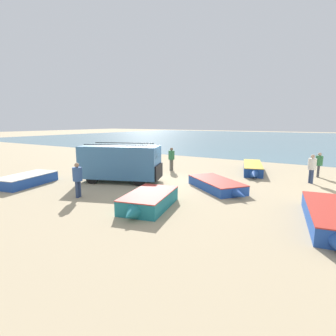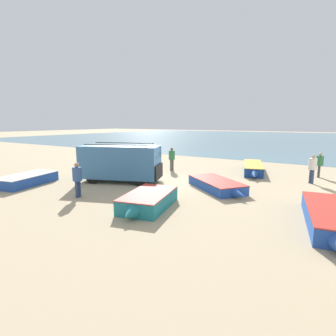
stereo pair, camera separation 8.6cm
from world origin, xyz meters
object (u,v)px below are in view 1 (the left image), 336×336
object	(u,v)px
fishing_rowboat_4	(148,201)
fishing_rowboat_5	(217,185)
fishing_rowboat_3	(28,179)
fisherman_2	(171,157)
fishing_rowboat_1	(253,168)
fisherman_1	(319,163)
fisherman_3	(77,177)
parked_van	(121,162)
fisherman_0	(312,166)
fishing_rowboat_0	(139,162)
fishing_rowboat_2	(328,218)

from	to	relation	value
fishing_rowboat_4	fishing_rowboat_5	bearing A→B (deg)	150.04
fishing_rowboat_3	fisherman_2	world-z (taller)	fisherman_2
fishing_rowboat_1	fishing_rowboat_4	distance (m)	10.70
fishing_rowboat_4	fisherman_2	distance (m)	9.02
fisherman_1	fisherman_2	bearing A→B (deg)	14.76
fishing_rowboat_5	fisherman_3	xyz separation A→B (m)	(-5.23, -5.06, 0.77)
parked_van	fisherman_1	world-z (taller)	parked_van
fishing_rowboat_1	fisherman_3	xyz separation A→B (m)	(-5.63, -11.05, 0.71)
fishing_rowboat_4	fishing_rowboat_5	size ratio (longest dim) A/B	0.93
parked_van	fisherman_2	bearing A→B (deg)	61.05
fisherman_0	fisherman_1	xyz separation A→B (m)	(0.28, 2.27, -0.05)
fishing_rowboat_0	fishing_rowboat_1	size ratio (longest dim) A/B	0.85
parked_van	fishing_rowboat_0	size ratio (longest dim) A/B	1.09
fishing_rowboat_5	fishing_rowboat_0	bearing A→B (deg)	-166.55
fishing_rowboat_5	fisherman_3	world-z (taller)	fisherman_3
fishing_rowboat_5	fisherman_2	size ratio (longest dim) A/B	2.38
fishing_rowboat_1	fishing_rowboat_4	world-z (taller)	fishing_rowboat_4
fishing_rowboat_1	fisherman_3	size ratio (longest dim) A/B	3.25
fisherman_1	fisherman_3	bearing A→B (deg)	47.26
fishing_rowboat_2	fisherman_0	size ratio (longest dim) A/B	3.11
fishing_rowboat_0	fisherman_2	world-z (taller)	fisherman_2
fishing_rowboat_0	fisherman_1	world-z (taller)	fisherman_1
fishing_rowboat_3	fisherman_3	world-z (taller)	fisherman_3
fishing_rowboat_5	fisherman_0	distance (m)	6.18
parked_van	fisherman_3	world-z (taller)	parked_van
fisherman_3	fishing_rowboat_1	bearing A→B (deg)	-127.12
fishing_rowboat_3	fisherman_3	distance (m)	4.84
fishing_rowboat_1	fisherman_1	xyz separation A→B (m)	(4.15, 0.69, 0.67)
fishing_rowboat_2	fisherman_3	world-z (taller)	fisherman_3
fishing_rowboat_1	fishing_rowboat_2	world-z (taller)	fishing_rowboat_1
fishing_rowboat_0	parked_van	bearing A→B (deg)	-47.61
parked_van	fishing_rowboat_3	bearing A→B (deg)	-161.95
fishing_rowboat_2	fisherman_2	bearing A→B (deg)	-131.25
fishing_rowboat_2	fishing_rowboat_5	xyz separation A→B (m)	(-5.25, 2.85, -0.06)
fishing_rowboat_0	fishing_rowboat_3	world-z (taller)	fishing_rowboat_0
fisherman_1	fisherman_0	bearing A→B (deg)	79.92
fisherman_1	fisherman_2	world-z (taller)	fisherman_2
fishing_rowboat_0	fishing_rowboat_4	xyz separation A→B (m)	(7.02, -8.31, -0.01)
fishing_rowboat_3	fishing_rowboat_5	size ratio (longest dim) A/B	1.01
fishing_rowboat_5	fishing_rowboat_3	bearing A→B (deg)	-116.87
fishing_rowboat_4	fishing_rowboat_2	bearing A→B (deg)	91.01
parked_van	fisherman_3	size ratio (longest dim) A/B	3.02
fisherman_2	fishing_rowboat_1	bearing A→B (deg)	36.62
fishing_rowboat_5	fisherman_1	size ratio (longest dim) A/B	2.51
fisherman_3	fisherman_2	bearing A→B (deg)	-100.90
fishing_rowboat_4	fisherman_0	size ratio (longest dim) A/B	2.23
parked_van	fishing_rowboat_1	world-z (taller)	parked_van
fishing_rowboat_3	fishing_rowboat_2	bearing A→B (deg)	-95.58
fishing_rowboat_4	fisherman_3	size ratio (longest dim) A/B	2.27
fishing_rowboat_3	fishing_rowboat_0	bearing A→B (deg)	-23.73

